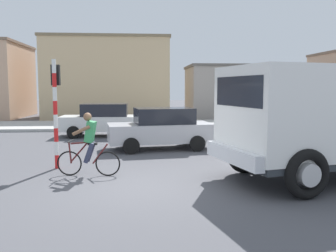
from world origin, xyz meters
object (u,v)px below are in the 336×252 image
Objects in this scene: traffic_light_pole at (56,98)px; car_red_near at (161,128)px; truck_foreground at (326,116)px; cyclist at (89,144)px; car_white_mid at (103,120)px.

traffic_light_pole is 4.68m from car_red_near.
car_red_near is at bearing 128.05° from truck_foreground.
traffic_light_pole is at bearing 164.86° from truck_foreground.
car_white_mid is (-0.43, 8.16, -0.05)m from cyclist.
truck_foreground is 1.83× the size of traffic_light_pole.
car_red_near is (-3.94, 5.03, -0.85)m from truck_foreground.
car_white_mid is at bearing 93.02° from cyclist.
cyclist is at bearing -45.38° from traffic_light_pole.
truck_foreground is at bearing -15.14° from traffic_light_pole.
truck_foreground reaches higher than cyclist.
cyclist is (-6.15, 0.86, -0.80)m from truck_foreground.
car_red_near is 1.04× the size of car_white_mid.
traffic_light_pole is 7.21m from car_white_mid.
car_red_near and car_white_mid have the same top height.
car_white_mid is (-6.58, 9.03, -0.85)m from truck_foreground.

